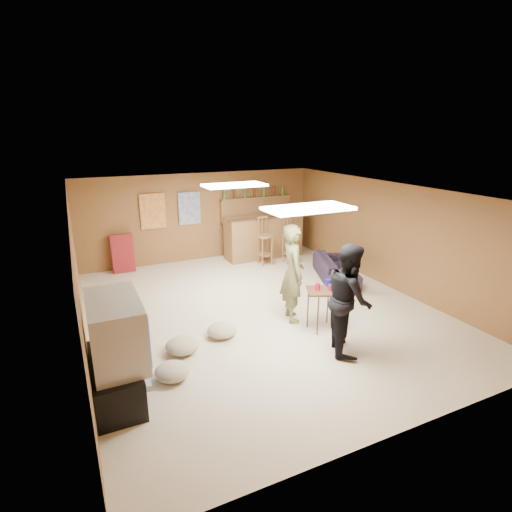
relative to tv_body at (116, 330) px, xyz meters
name	(u,v)px	position (x,y,z in m)	size (l,w,h in m)	color
ground	(261,310)	(2.65, 1.50, -0.90)	(7.00, 7.00, 0.00)	beige
ceiling	(261,192)	(2.65, 1.50, 1.30)	(6.00, 7.00, 0.02)	silver
wall_back	(201,217)	(2.65, 5.00, 0.20)	(6.00, 0.02, 2.20)	brown
wall_front	(409,345)	(2.65, -2.00, 0.20)	(6.00, 0.02, 2.20)	brown
wall_left	(78,279)	(-0.35, 1.50, 0.20)	(0.02, 7.00, 2.20)	brown
wall_right	(391,236)	(5.65, 1.50, 0.20)	(0.02, 7.00, 2.20)	brown
tv_stand	(115,379)	(-0.07, 0.00, -0.65)	(0.55, 1.30, 0.50)	black
dvd_box	(134,381)	(0.15, 0.00, -0.75)	(0.35, 0.50, 0.08)	#B2B2B7
tv_body	(116,330)	(0.00, 0.00, 0.00)	(0.60, 1.10, 0.80)	#B2B2B7
tv_screen	(142,325)	(0.31, 0.00, 0.00)	(0.02, 0.95, 0.65)	navy
bar_counter	(264,237)	(4.15, 4.45, -0.35)	(2.00, 0.60, 1.10)	brown
bar_lip	(268,218)	(4.15, 4.20, 0.20)	(2.10, 0.12, 0.05)	#432715
bar_shelf	(256,198)	(4.15, 4.90, 0.60)	(2.00, 0.18, 0.05)	brown
bar_backing	(256,209)	(4.15, 4.92, 0.30)	(2.00, 0.14, 0.60)	brown
poster_left	(153,211)	(1.45, 4.96, 0.45)	(0.60, 0.03, 0.85)	#BF3F26
poster_right	(190,208)	(2.35, 4.96, 0.45)	(0.55, 0.03, 0.80)	#334C99
folding_chair_stack	(123,253)	(0.65, 4.80, -0.45)	(0.50, 0.14, 0.90)	maroon
ceiling_panel_front	(308,208)	(2.65, 0.00, 1.27)	(1.20, 0.60, 0.04)	white
ceiling_panel_back	(234,185)	(2.65, 2.70, 1.27)	(1.20, 0.60, 0.04)	white
person_olive	(293,273)	(3.00, 0.96, -0.04)	(0.62, 0.41, 1.71)	brown
person_black	(349,299)	(3.22, -0.29, -0.06)	(0.81, 0.63, 1.67)	black
sofa	(336,268)	(4.88, 2.27, -0.65)	(1.74, 0.68, 0.51)	black
tray_table	(323,310)	(3.28, 0.41, -0.55)	(0.54, 0.43, 0.70)	#432715
cup_red_near	(318,287)	(3.18, 0.46, -0.14)	(0.08, 0.08, 0.12)	#B00B2D
cup_red_far	(331,288)	(3.36, 0.35, -0.15)	(0.08, 0.08, 0.10)	#B00B2D
cup_blue	(328,283)	(3.44, 0.54, -0.14)	(0.08, 0.08, 0.12)	navy
bar_stool_left	(265,239)	(3.91, 3.88, -0.24)	(0.42, 0.42, 1.31)	brown
bar_stool_right	(290,241)	(4.54, 3.75, -0.35)	(0.35, 0.35, 1.09)	brown
cushion_near_tv	(182,345)	(0.95, 0.67, -0.79)	(0.50, 0.50, 0.22)	tan
cushion_mid	(222,330)	(1.66, 0.88, -0.79)	(0.47, 0.47, 0.21)	tan
cushion_far	(172,371)	(0.65, 0.07, -0.79)	(0.47, 0.47, 0.21)	tan
bottle_row	(254,192)	(4.09, 4.88, 0.75)	(1.76, 0.08, 0.26)	#3F7233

